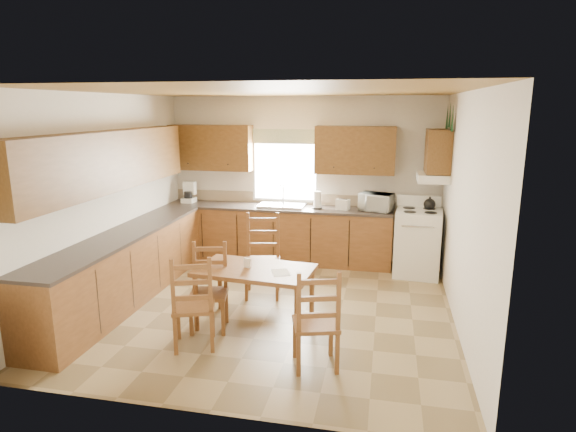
% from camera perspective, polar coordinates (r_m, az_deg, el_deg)
% --- Properties ---
extents(floor, '(4.50, 4.50, 0.00)m').
position_cam_1_polar(floor, '(6.31, -1.92, -10.78)').
color(floor, '#8B764E').
rests_on(floor, ground).
extents(ceiling, '(4.50, 4.50, 0.00)m').
position_cam_1_polar(ceiling, '(5.78, -2.13, 14.56)').
color(ceiling, olive).
rests_on(ceiling, floor).
extents(wall_left, '(4.50, 4.50, 0.00)m').
position_cam_1_polar(wall_left, '(6.79, -20.82, 2.01)').
color(wall_left, beige).
rests_on(wall_left, floor).
extents(wall_right, '(4.50, 4.50, 0.00)m').
position_cam_1_polar(wall_right, '(5.80, 20.12, 0.35)').
color(wall_right, beige).
rests_on(wall_right, floor).
extents(wall_back, '(4.50, 4.50, 0.00)m').
position_cam_1_polar(wall_back, '(8.07, 1.79, 4.44)').
color(wall_back, beige).
rests_on(wall_back, floor).
extents(wall_front, '(4.50, 4.50, 0.00)m').
position_cam_1_polar(wall_front, '(3.82, -10.10, -5.26)').
color(wall_front, beige).
rests_on(wall_front, floor).
extents(lower_cab_back, '(3.75, 0.60, 0.88)m').
position_cam_1_polar(lower_cab_back, '(8.04, -1.26, -2.22)').
color(lower_cab_back, brown).
rests_on(lower_cab_back, floor).
extents(lower_cab_left, '(0.60, 3.60, 0.88)m').
position_cam_1_polar(lower_cab_left, '(6.73, -18.72, -5.93)').
color(lower_cab_left, brown).
rests_on(lower_cab_left, floor).
extents(counter_back, '(3.75, 0.63, 0.04)m').
position_cam_1_polar(counter_back, '(7.93, -1.28, 0.99)').
color(counter_back, '#392F2B').
rests_on(counter_back, lower_cab_back).
extents(counter_left, '(0.63, 3.60, 0.04)m').
position_cam_1_polar(counter_left, '(6.60, -19.00, -2.14)').
color(counter_left, '#392F2B').
rests_on(counter_left, lower_cab_left).
extents(backsplash, '(3.75, 0.01, 0.18)m').
position_cam_1_polar(backsplash, '(8.19, -0.83, 2.15)').
color(backsplash, '#8C795D').
rests_on(backsplash, counter_back).
extents(upper_cab_back_left, '(1.41, 0.33, 0.75)m').
position_cam_1_polar(upper_cab_back_left, '(8.26, -9.12, 8.00)').
color(upper_cab_back_left, brown).
rests_on(upper_cab_back_left, wall_back).
extents(upper_cab_back_right, '(1.25, 0.33, 0.75)m').
position_cam_1_polar(upper_cab_back_right, '(7.74, 7.95, 7.73)').
color(upper_cab_back_right, brown).
rests_on(upper_cab_back_right, wall_back).
extents(upper_cab_left, '(0.33, 3.60, 0.75)m').
position_cam_1_polar(upper_cab_left, '(6.50, -20.64, 6.10)').
color(upper_cab_left, brown).
rests_on(upper_cab_left, wall_left).
extents(upper_cab_stove, '(0.33, 0.62, 0.62)m').
position_cam_1_polar(upper_cab_stove, '(7.32, 17.34, 7.35)').
color(upper_cab_stove, brown).
rests_on(upper_cab_stove, wall_right).
extents(range_hood, '(0.44, 0.62, 0.12)m').
position_cam_1_polar(range_hood, '(7.36, 16.76, 4.43)').
color(range_hood, silver).
rests_on(range_hood, wall_right).
extents(window_frame, '(1.13, 0.02, 1.18)m').
position_cam_1_polar(window_frame, '(8.07, -0.35, 5.88)').
color(window_frame, silver).
rests_on(window_frame, wall_back).
extents(window_pane, '(1.05, 0.01, 1.10)m').
position_cam_1_polar(window_pane, '(8.07, -0.36, 5.87)').
color(window_pane, white).
rests_on(window_pane, wall_back).
extents(window_valance, '(1.19, 0.01, 0.24)m').
position_cam_1_polar(window_valance, '(8.00, -0.40, 9.41)').
color(window_valance, '#4F6A3E').
rests_on(window_valance, wall_back).
extents(sink_basin, '(0.75, 0.45, 0.04)m').
position_cam_1_polar(sink_basin, '(7.91, -0.75, 1.25)').
color(sink_basin, silver).
rests_on(sink_basin, counter_back).
extents(pine_decal_a, '(0.22, 0.22, 0.36)m').
position_cam_1_polar(pine_decal_a, '(6.99, 18.93, 10.96)').
color(pine_decal_a, '#163D1E').
rests_on(pine_decal_a, wall_right).
extents(pine_decal_b, '(0.22, 0.22, 0.36)m').
position_cam_1_polar(pine_decal_b, '(7.31, 18.65, 11.34)').
color(pine_decal_b, '#163D1E').
rests_on(pine_decal_b, wall_right).
extents(pine_decal_c, '(0.22, 0.22, 0.36)m').
position_cam_1_polar(pine_decal_c, '(7.63, 18.35, 11.10)').
color(pine_decal_c, '#163D1E').
rests_on(pine_decal_c, wall_right).
extents(stove, '(0.73, 0.74, 0.99)m').
position_cam_1_polar(stove, '(7.60, 15.11, -3.14)').
color(stove, silver).
rests_on(stove, floor).
extents(coffeemaker, '(0.28, 0.31, 0.37)m').
position_cam_1_polar(coffeemaker, '(8.42, -11.71, 2.84)').
color(coffeemaker, silver).
rests_on(coffeemaker, counter_back).
extents(paper_towel, '(0.13, 0.13, 0.28)m').
position_cam_1_polar(paper_towel, '(7.75, 3.49, 1.91)').
color(paper_towel, white).
rests_on(paper_towel, counter_back).
extents(toaster, '(0.23, 0.18, 0.17)m').
position_cam_1_polar(toaster, '(7.72, 6.51, 1.37)').
color(toaster, silver).
rests_on(toaster, counter_back).
extents(microwave, '(0.54, 0.45, 0.28)m').
position_cam_1_polar(microwave, '(7.70, 10.42, 1.64)').
color(microwave, silver).
rests_on(microwave, counter_back).
extents(dining_table, '(1.39, 0.88, 0.71)m').
position_cam_1_polar(dining_table, '(5.70, -3.91, -9.57)').
color(dining_table, brown).
rests_on(dining_table, floor).
extents(chair_near_left, '(0.55, 0.53, 1.03)m').
position_cam_1_polar(chair_near_left, '(5.27, -11.13, -9.81)').
color(chair_near_left, brown).
rests_on(chair_near_left, floor).
extents(chair_near_right, '(0.53, 0.52, 1.03)m').
position_cam_1_polar(chair_near_right, '(4.80, 3.31, -11.90)').
color(chair_near_right, brown).
rests_on(chair_near_right, floor).
extents(chair_far_left, '(0.54, 0.53, 1.11)m').
position_cam_1_polar(chair_far_left, '(6.50, -3.06, -4.82)').
color(chair_far_left, brown).
rests_on(chair_far_left, floor).
extents(chair_far_right, '(0.49, 0.48, 0.99)m').
position_cam_1_polar(chair_far_right, '(5.63, -9.41, -8.47)').
color(chair_far_right, brown).
rests_on(chair_far_right, floor).
extents(table_paper, '(0.27, 0.30, 0.00)m').
position_cam_1_polar(table_paper, '(5.43, -0.90, -6.69)').
color(table_paper, white).
rests_on(table_paper, dining_table).
extents(table_card, '(0.09, 0.05, 0.11)m').
position_cam_1_polar(table_card, '(5.59, -4.86, -5.57)').
color(table_card, white).
rests_on(table_card, dining_table).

